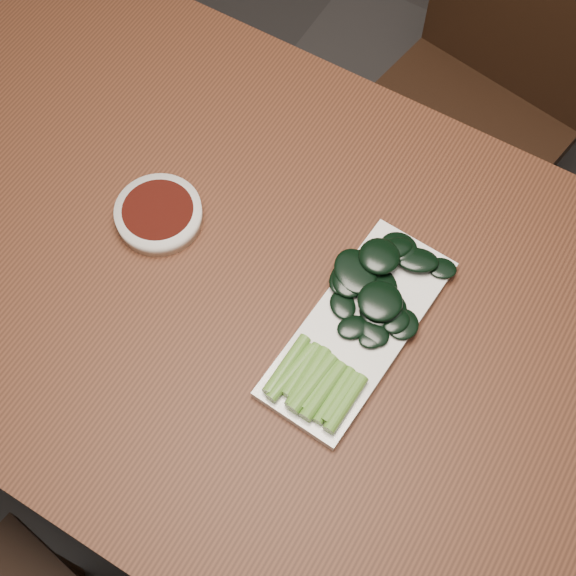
{
  "coord_description": "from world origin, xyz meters",
  "views": [
    {
      "loc": [
        0.28,
        -0.41,
        1.74
      ],
      "look_at": [
        0.02,
        0.01,
        0.76
      ],
      "focal_mm": 50.0,
      "sensor_mm": 36.0,
      "label": 1
    }
  ],
  "objects_px": {
    "serving_plate": "(358,328)",
    "gai_lan": "(357,318)",
    "chair_far": "(476,99)",
    "sauce_bowl": "(159,214)",
    "table": "(269,312)"
  },
  "relations": [
    {
      "from": "serving_plate",
      "to": "gai_lan",
      "type": "bearing_deg",
      "value": 146.31
    },
    {
      "from": "chair_far",
      "to": "serving_plate",
      "type": "bearing_deg",
      "value": -73.95
    },
    {
      "from": "gai_lan",
      "to": "sauce_bowl",
      "type": "bearing_deg",
      "value": 179.97
    },
    {
      "from": "gai_lan",
      "to": "chair_far",
      "type": "bearing_deg",
      "value": 96.2
    },
    {
      "from": "sauce_bowl",
      "to": "gai_lan",
      "type": "bearing_deg",
      "value": -0.03
    },
    {
      "from": "table",
      "to": "gai_lan",
      "type": "height_order",
      "value": "gai_lan"
    },
    {
      "from": "chair_far",
      "to": "gai_lan",
      "type": "relative_size",
      "value": 2.92
    },
    {
      "from": "table",
      "to": "serving_plate",
      "type": "xyz_separation_m",
      "value": [
        0.13,
        0.01,
        0.08
      ]
    },
    {
      "from": "serving_plate",
      "to": "gai_lan",
      "type": "xyz_separation_m",
      "value": [
        -0.01,
        0.0,
        0.02
      ]
    },
    {
      "from": "sauce_bowl",
      "to": "gai_lan",
      "type": "relative_size",
      "value": 0.41
    },
    {
      "from": "table",
      "to": "gai_lan",
      "type": "distance_m",
      "value": 0.16
    },
    {
      "from": "sauce_bowl",
      "to": "gai_lan",
      "type": "xyz_separation_m",
      "value": [
        0.32,
        -0.0,
        0.01
      ]
    },
    {
      "from": "chair_far",
      "to": "sauce_bowl",
      "type": "relative_size",
      "value": 7.2
    },
    {
      "from": "table",
      "to": "gai_lan",
      "type": "relative_size",
      "value": 4.59
    },
    {
      "from": "chair_far",
      "to": "sauce_bowl",
      "type": "height_order",
      "value": "chair_far"
    }
  ]
}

